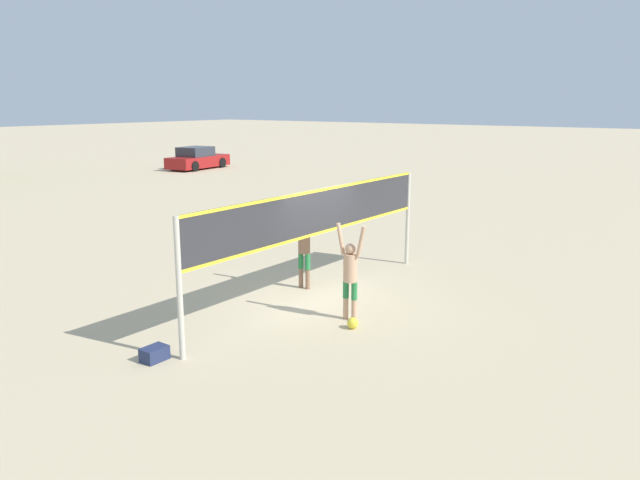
# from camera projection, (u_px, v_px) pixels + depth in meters

# --- Properties ---
(ground_plane) EXTENTS (200.00, 200.00, 0.00)m
(ground_plane) POSITION_uv_depth(u_px,v_px,m) (320.00, 300.00, 13.73)
(ground_plane) COLOR #C6B28C
(volleyball_net) EXTENTS (8.03, 0.10, 2.47)m
(volleyball_net) POSITION_uv_depth(u_px,v_px,m) (320.00, 219.00, 13.33)
(volleyball_net) COLOR beige
(volleyball_net) RESTS_ON ground_plane
(player_spiker) EXTENTS (0.28, 0.68, 1.95)m
(player_spiker) POSITION_uv_depth(u_px,v_px,m) (350.00, 271.00, 12.30)
(player_spiker) COLOR tan
(player_spiker) RESTS_ON ground_plane
(player_blocker) EXTENTS (0.28, 0.70, 2.07)m
(player_blocker) POSITION_uv_depth(u_px,v_px,m) (304.00, 243.00, 14.38)
(player_blocker) COLOR #8C664C
(player_blocker) RESTS_ON ground_plane
(volleyball) EXTENTS (0.22, 0.22, 0.22)m
(volleyball) POSITION_uv_depth(u_px,v_px,m) (353.00, 323.00, 11.99)
(volleyball) COLOR yellow
(volleyball) RESTS_ON ground_plane
(gear_bag) EXTENTS (0.43, 0.30, 0.24)m
(gear_bag) POSITION_uv_depth(u_px,v_px,m) (154.00, 354.00, 10.51)
(gear_bag) COLOR navy
(gear_bag) RESTS_ON ground_plane
(parked_car_mid) EXTENTS (4.62, 2.32, 1.43)m
(parked_car_mid) POSITION_uv_depth(u_px,v_px,m) (197.00, 159.00, 40.26)
(parked_car_mid) COLOR maroon
(parked_car_mid) RESTS_ON ground_plane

